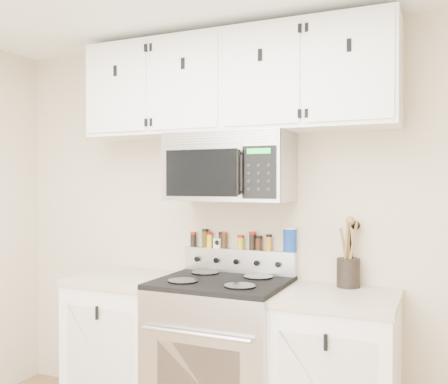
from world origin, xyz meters
name	(u,v)px	position (x,y,z in m)	size (l,w,h in m)	color
back_wall	(241,226)	(0.00, 1.75, 1.25)	(3.50, 0.01, 2.50)	#C0AE90
range	(222,356)	(0.00, 1.43, 0.49)	(0.76, 0.65, 1.10)	#B7B7BA
base_cabinet_left	(128,345)	(-0.69, 1.45, 0.46)	(0.64, 0.62, 0.92)	white
base_cabinet_right	(338,377)	(0.69, 1.45, 0.46)	(0.64, 0.62, 0.92)	white
microwave	(230,167)	(0.00, 1.55, 1.63)	(0.76, 0.44, 0.42)	#9E9EA3
upper_cabinets	(232,84)	(0.00, 1.58, 2.15)	(2.00, 0.35, 0.62)	white
utensil_crock	(348,270)	(0.71, 1.66, 1.02)	(0.13, 0.13, 0.39)	black
kitchen_timer	(219,243)	(-0.15, 1.71, 1.13)	(0.06, 0.05, 0.07)	white
salt_canister	(290,240)	(0.34, 1.71, 1.18)	(0.08, 0.08, 0.15)	navy
spice_jar_0	(193,239)	(-0.34, 1.71, 1.15)	(0.04, 0.04, 0.10)	black
spice_jar_1	(205,238)	(-0.25, 1.71, 1.16)	(0.05, 0.05, 0.12)	#442F10
spice_jar_2	(210,240)	(-0.21, 1.71, 1.15)	(0.04, 0.04, 0.10)	yellow
spice_jar_3	(222,240)	(-0.13, 1.71, 1.15)	(0.04, 0.04, 0.11)	black
spice_jar_4	(224,240)	(-0.11, 1.71, 1.15)	(0.04, 0.04, 0.11)	#3B250E
spice_jar_5	(241,242)	(0.01, 1.71, 1.15)	(0.04, 0.04, 0.09)	gold
spice_jar_6	(252,241)	(0.09, 1.71, 1.16)	(0.04, 0.04, 0.12)	black
spice_jar_7	(259,243)	(0.13, 1.71, 1.15)	(0.04, 0.04, 0.09)	#3C1C0E
spice_jar_8	(269,242)	(0.20, 1.71, 1.15)	(0.04, 0.04, 0.10)	#C78917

